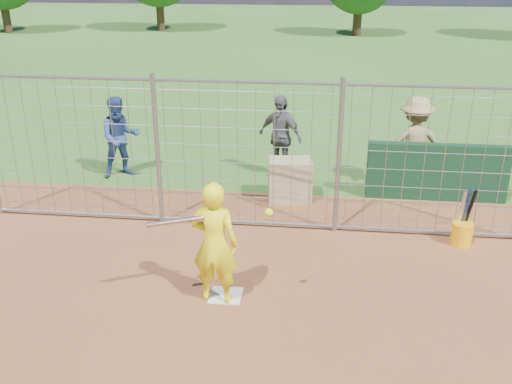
# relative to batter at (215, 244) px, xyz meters

# --- Properties ---
(ground) EXTENTS (100.00, 100.00, 0.00)m
(ground) POSITION_rel_batter_xyz_m (0.11, 0.31, -0.86)
(ground) COLOR #2D591E
(ground) RESTS_ON ground
(home_plate) EXTENTS (0.43, 0.43, 0.02)m
(home_plate) POSITION_rel_batter_xyz_m (0.11, 0.11, -0.85)
(home_plate) COLOR silver
(home_plate) RESTS_ON ground
(dugout_wall) EXTENTS (2.60, 0.20, 1.10)m
(dugout_wall) POSITION_rel_batter_xyz_m (3.51, 3.91, -0.31)
(dugout_wall) COLOR #11381E
(dugout_wall) RESTS_ON ground
(batter) EXTENTS (0.67, 0.48, 1.72)m
(batter) POSITION_rel_batter_xyz_m (0.00, 0.00, 0.00)
(batter) COLOR #FFF216
(batter) RESTS_ON ground
(bystander_a) EXTENTS (1.03, 0.96, 1.70)m
(bystander_a) POSITION_rel_batter_xyz_m (-2.81, 4.43, -0.01)
(bystander_a) COLOR navy
(bystander_a) RESTS_ON ground
(bystander_b) EXTENTS (1.09, 0.88, 1.74)m
(bystander_b) POSITION_rel_batter_xyz_m (0.47, 4.82, 0.01)
(bystander_b) COLOR #515356
(bystander_b) RESTS_ON ground
(bystander_c) EXTENTS (1.29, 0.87, 1.85)m
(bystander_c) POSITION_rel_batter_xyz_m (3.13, 4.47, 0.07)
(bystander_c) COLOR #907D4E
(bystander_c) RESTS_ON ground
(equipment_bin) EXTENTS (0.87, 0.65, 0.80)m
(equipment_bin) POSITION_rel_batter_xyz_m (0.76, 3.56, -0.46)
(equipment_bin) COLOR tan
(equipment_bin) RESTS_ON ground
(equipment_in_play) EXTENTS (1.56, 0.42, 0.25)m
(equipment_in_play) POSITION_rel_batter_xyz_m (-0.12, -0.18, 0.44)
(equipment_in_play) COLOR silver
(equipment_in_play) RESTS_ON ground
(bucket_with_bats) EXTENTS (0.34, 0.36, 0.97)m
(bucket_with_bats) POSITION_rel_batter_xyz_m (3.63, 2.06, -0.61)
(bucket_with_bats) COLOR #FBA60D
(bucket_with_bats) RESTS_ON ground
(backstop_fence) EXTENTS (9.08, 0.08, 2.60)m
(backstop_fence) POSITION_rel_batter_xyz_m (0.11, 2.31, 0.40)
(backstop_fence) COLOR gray
(backstop_fence) RESTS_ON ground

